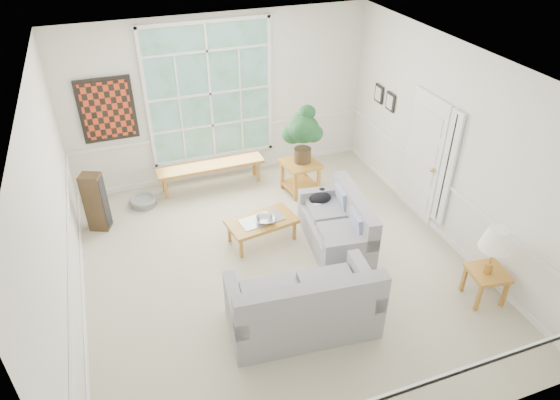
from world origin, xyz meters
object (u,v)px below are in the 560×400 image
object	(u,v)px
coffee_table	(262,230)
end_table	(300,177)
side_table	(484,285)
loveseat_right	(336,221)
loveseat_front	(302,296)

from	to	relation	value
coffee_table	end_table	distance (m)	1.61
end_table	coffee_table	bearing A→B (deg)	-133.99
end_table	side_table	xyz separation A→B (m)	(1.30, -3.41, -0.06)
loveseat_right	side_table	distance (m)	2.27
coffee_table	loveseat_front	bearing A→B (deg)	-100.88
loveseat_right	side_table	xyz separation A→B (m)	(1.37, -1.80, -0.18)
loveseat_right	end_table	size ratio (longest dim) A/B	2.59
loveseat_front	loveseat_right	bearing A→B (deg)	56.89
loveseat_front	end_table	bearing A→B (deg)	74.21
coffee_table	loveseat_right	bearing A→B (deg)	-32.21
side_table	end_table	bearing A→B (deg)	110.90
loveseat_right	loveseat_front	bearing A→B (deg)	-121.61
loveseat_front	coffee_table	distance (m)	1.88
loveseat_right	side_table	bearing A→B (deg)	-45.28
loveseat_right	side_table	world-z (taller)	loveseat_right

